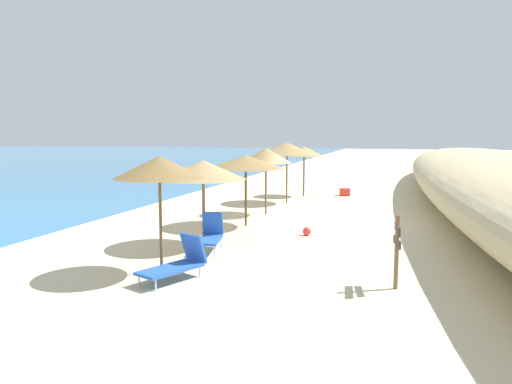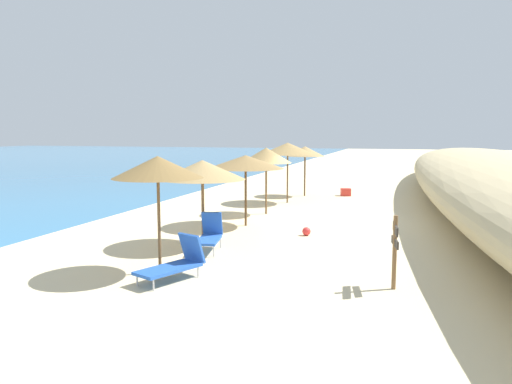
% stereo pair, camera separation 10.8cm
% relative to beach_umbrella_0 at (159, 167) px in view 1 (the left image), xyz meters
% --- Properties ---
extents(ground_plane, '(160.00, 160.00, 0.00)m').
position_rel_beach_umbrella_0_xyz_m(ground_plane, '(7.96, -1.94, -2.46)').
color(ground_plane, beige).
extents(dune_ridge, '(46.17, 8.38, 2.45)m').
position_rel_beach_umbrella_0_xyz_m(dune_ridge, '(11.64, -9.26, -1.24)').
color(dune_ridge, '#C9B586').
rests_on(dune_ridge, ground_plane).
extents(beach_umbrella_0, '(2.08, 2.08, 2.72)m').
position_rel_beach_umbrella_0_xyz_m(beach_umbrella_0, '(0.00, 0.00, 0.00)').
color(beach_umbrella_0, brown).
rests_on(beach_umbrella_0, ground_plane).
extents(beach_umbrella_1, '(2.46, 2.46, 2.47)m').
position_rel_beach_umbrella_0_xyz_m(beach_umbrella_1, '(2.92, 0.14, -0.28)').
color(beach_umbrella_1, brown).
rests_on(beach_umbrella_1, ground_plane).
extents(beach_umbrella_2, '(2.66, 2.66, 2.46)m').
position_rel_beach_umbrella_0_xyz_m(beach_umbrella_2, '(6.16, -0.09, -0.23)').
color(beach_umbrella_2, brown).
rests_on(beach_umbrella_2, ground_plane).
extents(beach_umbrella_3, '(2.02, 2.02, 2.65)m').
position_rel_beach_umbrella_0_xyz_m(beach_umbrella_3, '(8.78, -0.10, -0.12)').
color(beach_umbrella_3, brown).
rests_on(beach_umbrella_3, ground_plane).
extents(beach_umbrella_4, '(2.57, 2.57, 2.77)m').
position_rel_beach_umbrella_0_xyz_m(beach_umbrella_4, '(12.12, -0.19, 0.03)').
color(beach_umbrella_4, brown).
rests_on(beach_umbrella_4, ground_plane).
extents(beach_umbrella_5, '(1.96, 1.96, 2.53)m').
position_rel_beach_umbrella_0_xyz_m(beach_umbrella_5, '(14.79, -0.47, -0.19)').
color(beach_umbrella_5, brown).
rests_on(beach_umbrella_5, ground_plane).
extents(lounge_chair_0, '(1.41, 0.82, 1.04)m').
position_rel_beach_umbrella_0_xyz_m(lounge_chair_0, '(2.38, -0.28, -2.01)').
color(lounge_chair_0, blue).
rests_on(lounge_chair_0, ground_plane).
extents(lounge_chair_1, '(1.71, 1.21, 0.96)m').
position_rel_beach_umbrella_0_xyz_m(lounge_chair_1, '(-0.36, -0.56, -2.09)').
color(lounge_chair_1, blue).
rests_on(lounge_chair_1, ground_plane).
extents(wooden_signpost, '(0.84, 0.17, 1.56)m').
position_rel_beach_umbrella_0_xyz_m(wooden_signpost, '(0.33, -5.23, -1.52)').
color(wooden_signpost, brown).
rests_on(wooden_signpost, ground_plane).
extents(beach_ball, '(0.27, 0.27, 0.27)m').
position_rel_beach_umbrella_0_xyz_m(beach_ball, '(5.13, -2.45, -2.33)').
color(beach_ball, red).
rests_on(beach_ball, ground_plane).
extents(cooler_box, '(0.54, 0.59, 0.38)m').
position_rel_beach_umbrella_0_xyz_m(cooler_box, '(15.43, -2.48, -2.27)').
color(cooler_box, red).
rests_on(cooler_box, ground_plane).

